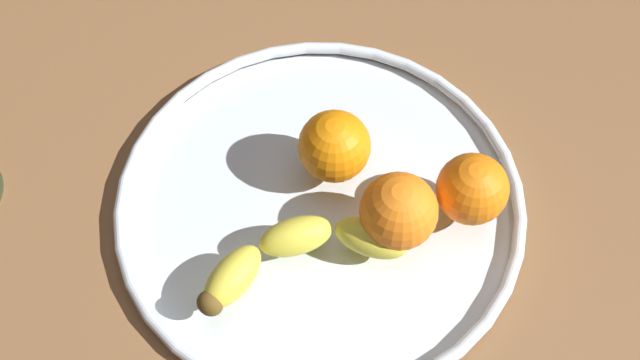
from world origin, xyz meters
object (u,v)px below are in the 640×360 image
at_px(orange_back_right, 334,146).
at_px(orange_center, 472,189).
at_px(fruit_bowl, 320,202).
at_px(banana, 296,252).
at_px(orange_front_left, 399,211).

distance_m(orange_back_right, orange_center, 0.13).
relative_size(fruit_bowl, orange_back_right, 5.70).
xyz_separation_m(banana, orange_front_left, (-0.09, -0.01, 0.02)).
height_order(orange_back_right, orange_center, orange_back_right).
relative_size(fruit_bowl, orange_center, 5.91).
relative_size(fruit_bowl, orange_front_left, 5.54).
distance_m(fruit_bowl, orange_center, 0.14).
relative_size(orange_front_left, orange_center, 1.07).
bearing_deg(banana, orange_front_left, -178.05).
height_order(orange_front_left, orange_center, orange_front_left).
bearing_deg(orange_back_right, banana, 55.31).
relative_size(fruit_bowl, banana, 1.92).
bearing_deg(fruit_bowl, orange_back_right, -126.95).
distance_m(fruit_bowl, orange_front_left, 0.09).
bearing_deg(orange_front_left, orange_back_right, -67.08).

